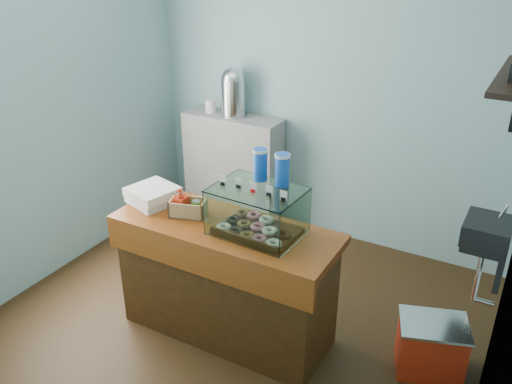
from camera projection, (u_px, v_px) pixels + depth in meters
The scene contains 9 objects.
ground at pixel (245, 311), 4.29m from camera, with size 3.50×3.50×0.00m, color black.
room_shell at pixel (246, 102), 3.54m from camera, with size 3.54×3.04×2.82m.
counter at pixel (226, 279), 3.89m from camera, with size 1.60×0.60×0.90m.
back_shelf at pixel (233, 168), 5.48m from camera, with size 1.00×0.32×1.10m, color gray.
display_case at pixel (259, 207), 3.56m from camera, with size 0.60×0.45×0.54m.
condiment_crate at pixel (186, 206), 3.80m from camera, with size 0.28×0.22×0.20m.
pastry_boxes at pixel (153, 195), 3.99m from camera, with size 0.39×0.40×0.12m.
coffee_urn at pixel (233, 91), 5.14m from camera, with size 0.26×0.26×0.48m.
red_cooler at pixel (431, 346), 3.64m from camera, with size 0.53×0.46×0.39m.
Camera 1 is at (1.77, -2.97, 2.71)m, focal length 38.00 mm.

